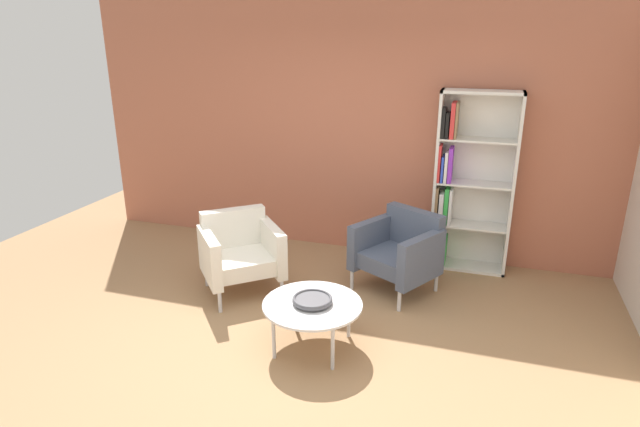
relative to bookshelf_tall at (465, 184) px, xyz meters
name	(u,v)px	position (x,y,z in m)	size (l,w,h in m)	color
ground_plane	(278,360)	(-1.23, -2.25, -0.93)	(8.32, 8.32, 0.00)	#9E7751
brick_back_panel	(357,125)	(-1.23, 0.21, 0.52)	(6.40, 0.12, 2.90)	#B2664C
bookshelf_tall	(465,184)	(0.00, 0.00, 0.00)	(0.80, 0.30, 1.90)	silver
coffee_table_low	(312,307)	(-1.03, -1.99, -0.56)	(0.80, 0.80, 0.40)	silver
decorative_bowl	(312,299)	(-1.03, -1.99, -0.50)	(0.32, 0.32, 0.05)	#4C4C51
armchair_corner_red	(400,250)	(-0.54, -0.74, -0.52)	(0.93, 0.91, 0.78)	#4C566B
armchair_by_bookshelf	(240,251)	(-2.02, -1.25, -0.52)	(0.95, 0.94, 0.78)	white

